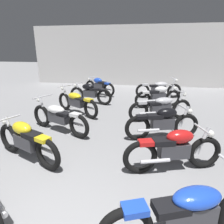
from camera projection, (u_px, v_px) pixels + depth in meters
name	position (u px, v px, depth m)	size (l,w,h in m)	color
back_wall	(134.00, 56.00, 12.21)	(12.90, 0.24, 3.60)	#BCBAB7
motorcycle_left_row_1	(26.00, 140.00, 4.14)	(1.86, 0.87, 0.88)	black
motorcycle_left_row_2	(59.00, 117.00, 5.57)	(2.04, 1.04, 0.97)	black
motorcycle_left_row_3	(76.00, 102.00, 7.11)	(1.90, 1.24, 0.97)	black
motorcycle_left_row_4	(90.00, 93.00, 8.46)	(1.95, 0.59, 0.88)	black
motorcycle_left_row_5	(99.00, 86.00, 10.06)	(1.77, 1.07, 0.88)	black
motorcycle_right_row_0	(188.00, 213.00, 2.33)	(2.05, 1.01, 0.97)	black
motorcycle_right_row_1	(174.00, 149.00, 3.77)	(1.91, 0.76, 0.88)	black
motorcycle_right_row_2	(163.00, 122.00, 5.12)	(1.91, 0.74, 0.88)	black
motorcycle_right_row_3	(161.00, 107.00, 6.48)	(2.05, 1.02, 0.97)	black
motorcycle_right_row_4	(158.00, 96.00, 7.94)	(1.85, 0.88, 0.88)	black
motorcycle_right_row_5	(159.00, 88.00, 9.41)	(2.15, 0.77, 0.97)	black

